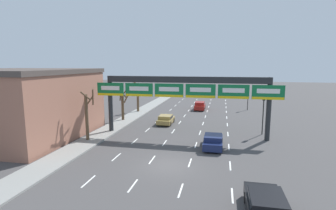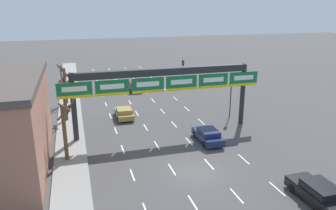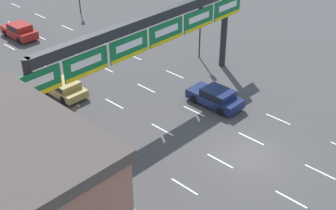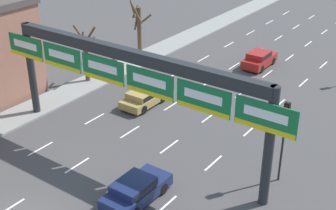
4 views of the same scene
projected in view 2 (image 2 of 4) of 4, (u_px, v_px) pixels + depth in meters
The scene contains 13 objects.
ground_plane at pixel (195, 172), 26.49m from camera, with size 220.00×220.00×0.00m, color #474444.
sidewalk_left at pixel (71, 190), 23.89m from camera, with size 2.80×110.00×0.15m.
lane_dashes at pixel (155, 119), 38.87m from camera, with size 10.02×67.00×0.01m.
sign_gantry at pixel (164, 82), 33.30m from camera, with size 20.98×0.70×6.84m.
car_gold at pixel (124, 113), 38.93m from camera, with size 1.90×3.93×1.23m.
car_black at pixel (319, 192), 22.28m from camera, with size 1.99×4.68×1.47m.
car_navy at pixel (208, 135), 32.16m from camera, with size 1.87×4.18×1.34m.
car_red at pixel (135, 86), 51.22m from camera, with size 1.81×4.07×1.46m.
traffic_light_near_gantry at pixel (183, 67), 54.25m from camera, with size 0.30×0.35×4.19m.
traffic_light_mid_block at pixel (231, 88), 38.50m from camera, with size 0.30×0.35×4.96m.
tree_bare_closest at pixel (65, 129), 27.65m from camera, with size 1.62×1.77×5.52m.
tree_bare_second at pixel (65, 99), 37.41m from camera, with size 1.71×2.01×4.96m.
tree_bare_third at pixel (65, 83), 43.71m from camera, with size 1.78×1.85×5.39m.
Camera 2 is at (-8.73, -22.13, 13.07)m, focal length 35.00 mm.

